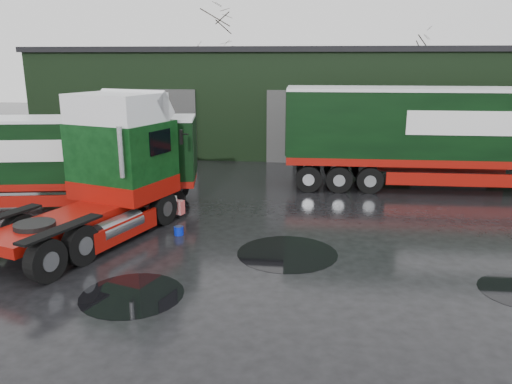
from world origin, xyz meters
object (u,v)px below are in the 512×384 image
(hero_tractor, at_px, (78,172))
(warehouse, at_px, (306,98))
(wash_bucket, at_px, (179,231))
(lorry_right, at_px, (437,139))
(trailer_left, at_px, (47,163))
(tree_back_b, at_px, (405,82))
(tree_back_a, at_px, (216,70))

(hero_tractor, bearing_deg, warehouse, 90.07)
(warehouse, xyz_separation_m, wash_bucket, (-3.72, -18.40, -3.01))
(lorry_right, bearing_deg, warehouse, -152.54)
(hero_tractor, xyz_separation_m, trailer_left, (-3.00, 3.56, -0.53))
(hero_tractor, xyz_separation_m, lorry_right, (12.50, 8.46, -0.06))
(hero_tractor, relative_size, tree_back_b, 0.99)
(trailer_left, relative_size, wash_bucket, 36.84)
(warehouse, distance_m, tree_back_a, 12.90)
(hero_tractor, distance_m, tree_back_a, 29.60)
(hero_tractor, relative_size, trailer_left, 0.65)
(lorry_right, distance_m, wash_bucket, 12.40)
(tree_back_b, bearing_deg, trailer_left, -124.05)
(trailer_left, distance_m, wash_bucket, 6.50)
(hero_tractor, relative_size, tree_back_a, 0.78)
(tree_back_a, xyz_separation_m, tree_back_b, (16.00, 0.00, -1.00))
(trailer_left, xyz_separation_m, wash_bucket, (5.78, -2.50, -1.63))
(lorry_right, height_order, tree_back_a, tree_back_a)
(tree_back_b, bearing_deg, tree_back_a, 180.00)
(hero_tractor, relative_size, wash_bucket, 23.97)
(wash_bucket, relative_size, tree_back_a, 0.03)
(lorry_right, relative_size, wash_bucket, 55.21)
(trailer_left, bearing_deg, wash_bucket, -123.88)
(hero_tractor, distance_m, wash_bucket, 3.67)
(warehouse, height_order, wash_bucket, warehouse)
(wash_bucket, distance_m, tree_back_a, 29.09)
(trailer_left, distance_m, tree_back_a, 26.11)
(warehouse, relative_size, trailer_left, 2.84)
(tree_back_a, bearing_deg, warehouse, -51.34)
(trailer_left, relative_size, lorry_right, 0.67)
(trailer_left, height_order, tree_back_b, tree_back_b)
(hero_tractor, xyz_separation_m, tree_back_a, (-1.50, 29.46, 2.45))
(warehouse, height_order, tree_back_b, tree_back_b)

